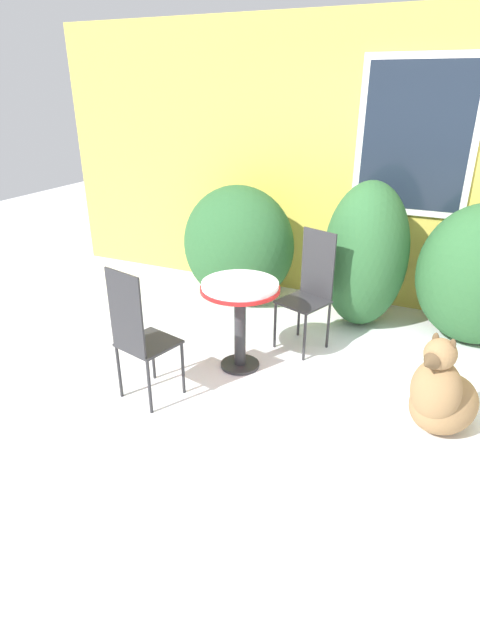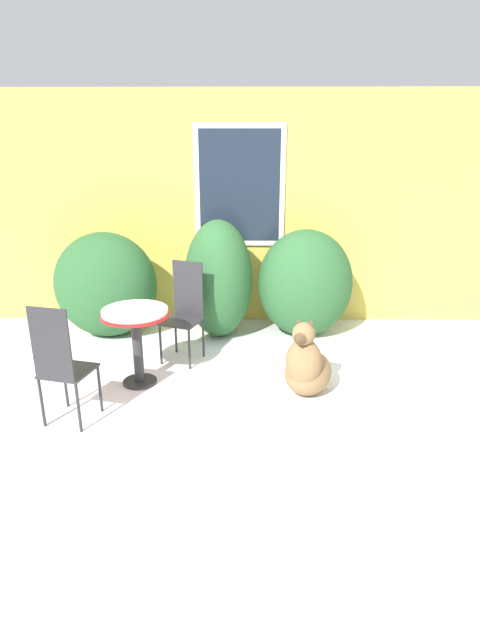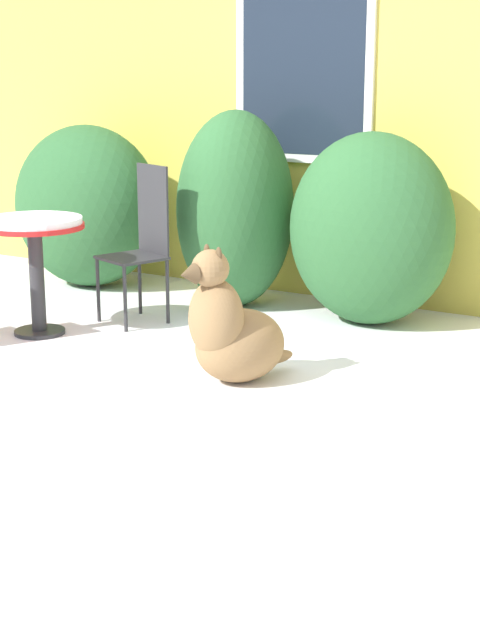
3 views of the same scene
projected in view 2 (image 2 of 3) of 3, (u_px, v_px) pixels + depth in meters
ground_plane at (239, 401)px, 4.42m from camera, size 16.00×16.00×0.00m
house_wall at (241, 210)px, 6.02m from camera, size 8.00×0.10×2.74m
shrub_left at (106, 285)px, 5.75m from camera, size 1.17×0.95×1.22m
shrub_middle at (219, 279)px, 5.72m from camera, size 0.77×0.92×1.36m
shrub_right at (305, 284)px, 5.76m from camera, size 1.09×0.91×1.25m
patio_table at (136, 324)px, 4.56m from camera, size 0.62×0.62×0.74m
patio_chair_near_table at (185, 309)px, 5.14m from camera, size 0.47×0.47×1.03m
patio_chair_far_side at (61, 363)px, 3.89m from camera, size 0.44×0.44×1.03m
dog at (307, 367)px, 4.44m from camera, size 0.59×0.70×0.76m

